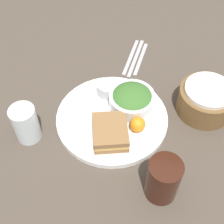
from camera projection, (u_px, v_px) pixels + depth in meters
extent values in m
plane|color=#4C4238|center=(112.00, 120.00, 0.92)|extent=(4.00, 4.00, 0.00)
cylinder|color=white|center=(112.00, 118.00, 0.92)|extent=(0.33, 0.33, 0.02)
cube|color=olive|center=(110.00, 135.00, 0.86)|extent=(0.13, 0.12, 0.02)
cube|color=#E5C666|center=(110.00, 132.00, 0.85)|extent=(0.13, 0.12, 0.01)
cube|color=olive|center=(110.00, 129.00, 0.84)|extent=(0.13, 0.12, 0.02)
cylinder|color=white|center=(132.00, 100.00, 0.92)|extent=(0.14, 0.14, 0.04)
ellipsoid|color=#3D702D|center=(132.00, 98.00, 0.91)|extent=(0.12, 0.12, 0.06)
cylinder|color=#B7B7BC|center=(107.00, 89.00, 0.95)|extent=(0.06, 0.06, 0.04)
sphere|color=orange|center=(138.00, 124.00, 0.86)|extent=(0.04, 0.04, 0.04)
cylinder|color=#38190F|center=(163.00, 179.00, 0.73)|extent=(0.08, 0.08, 0.12)
cylinder|color=brown|center=(205.00, 101.00, 0.92)|extent=(0.16, 0.16, 0.08)
cylinder|color=white|center=(209.00, 90.00, 0.88)|extent=(0.14, 0.14, 0.01)
cube|color=#B2B2B7|center=(131.00, 57.00, 1.10)|extent=(0.19, 0.03, 0.01)
cube|color=#B2B2B7|center=(136.00, 58.00, 1.09)|extent=(0.20, 0.03, 0.01)
cube|color=#B2B2B7|center=(141.00, 59.00, 1.09)|extent=(0.17, 0.03, 0.01)
cylinder|color=silver|center=(26.00, 124.00, 0.84)|extent=(0.07, 0.07, 0.11)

